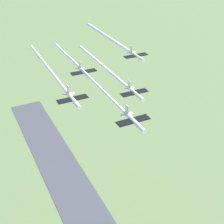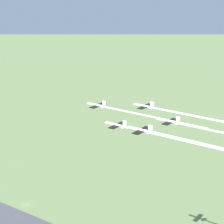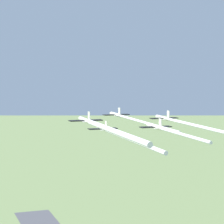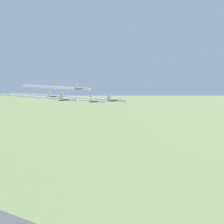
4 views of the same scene
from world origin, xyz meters
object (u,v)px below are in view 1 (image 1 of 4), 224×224
jet_1 (135,93)px  jet_2 (73,99)px  jet_0 (134,121)px  jet_3 (136,56)px  jet_4 (84,72)px

jet_1 → jet_2: size_ratio=1.00×
jet_1 → jet_0: bearing=59.5°
jet_1 → jet_3: size_ratio=1.00×
jet_1 → jet_4: bearing=-59.5°
jet_2 → jet_3: bearing=-150.5°
jet_3 → jet_1: bearing=59.5°
jet_0 → jet_4: 35.36m
jet_2 → jet_4: size_ratio=1.00×
jet_0 → jet_1: jet_0 is taller
jet_3 → jet_2: bearing=29.5°
jet_0 → jet_2: 20.51m
jet_0 → jet_1: 20.66m
jet_0 → jet_1: size_ratio=1.00×
jet_2 → jet_4: jet_2 is taller
jet_2 → jet_4: (17.99, 9.86, -0.47)m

